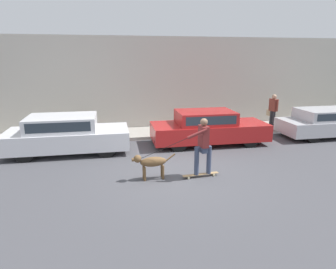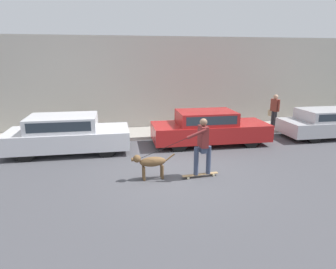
# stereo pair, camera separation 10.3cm
# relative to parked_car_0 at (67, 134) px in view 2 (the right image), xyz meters

# --- Properties ---
(ground_plane) EXTENTS (36.00, 36.00, 0.00)m
(ground_plane) POSITION_rel_parked_car_0_xyz_m (3.48, -2.77, -0.66)
(ground_plane) COLOR #47474C
(back_wall) EXTENTS (32.00, 0.30, 4.21)m
(back_wall) POSITION_rel_parked_car_0_xyz_m (3.48, 3.03, 1.45)
(back_wall) COLOR #ADA89E
(back_wall) RESTS_ON ground_plane
(sidewalk_curb) EXTENTS (30.00, 1.84, 0.14)m
(sidewalk_curb) POSITION_rel_parked_car_0_xyz_m (3.48, 1.95, -0.59)
(sidewalk_curb) COLOR #A39E93
(sidewalk_curb) RESTS_ON ground_plane
(parked_car_0) EXTENTS (4.25, 1.88, 1.34)m
(parked_car_0) POSITION_rel_parked_car_0_xyz_m (0.00, 0.00, 0.00)
(parked_car_0) COLOR black
(parked_car_0) RESTS_ON ground_plane
(parked_car_1) EXTENTS (4.52, 1.82, 1.32)m
(parked_car_1) POSITION_rel_parked_car_0_xyz_m (5.27, 0.00, -0.02)
(parked_car_1) COLOR black
(parked_car_1) RESTS_ON ground_plane
(parked_car_2) EXTENTS (4.38, 1.74, 1.20)m
(parked_car_2) POSITION_rel_parked_car_0_xyz_m (10.75, -0.00, -0.06)
(parked_car_2) COLOR black
(parked_car_2) RESTS_ON ground_plane
(dog) EXTENTS (1.23, 0.30, 0.74)m
(dog) POSITION_rel_parked_car_0_xyz_m (2.55, -3.00, -0.16)
(dog) COLOR brown
(dog) RESTS_ON ground_plane
(skateboarder) EXTENTS (2.32, 0.55, 1.71)m
(skateboarder) POSITION_rel_parked_car_0_xyz_m (4.00, -3.13, 0.32)
(skateboarder) COLOR beige
(skateboarder) RESTS_ON ground_plane
(pedestrian_with_bag) EXTENTS (0.28, 0.64, 1.53)m
(pedestrian_with_bag) POSITION_rel_parked_car_0_xyz_m (8.96, 1.58, 0.32)
(pedestrian_with_bag) COLOR #28282D
(pedestrian_with_bag) RESTS_ON sidewalk_curb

